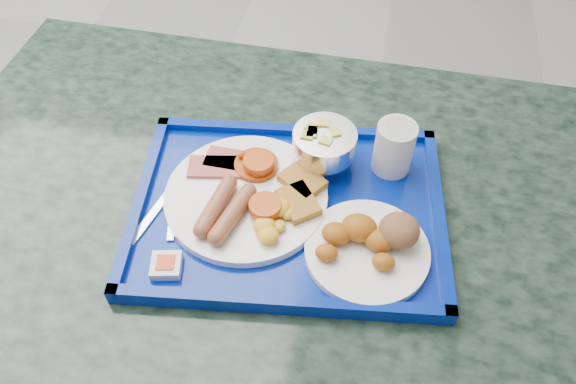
# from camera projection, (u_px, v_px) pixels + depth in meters

# --- Properties ---
(floor) EXTENTS (6.00, 6.00, 0.00)m
(floor) POSITION_uv_depth(u_px,v_px,m) (18.00, 129.00, 2.14)
(floor) COLOR gray
(floor) RESTS_ON ground
(table) EXTENTS (1.25, 0.84, 0.77)m
(table) POSITION_uv_depth(u_px,v_px,m) (271.00, 264.00, 1.09)
(table) COLOR gray
(table) RESTS_ON floor
(tray) EXTENTS (0.54, 0.42, 0.03)m
(tray) POSITION_uv_depth(u_px,v_px,m) (288.00, 210.00, 0.91)
(tray) COLOR #031D8C
(tray) RESTS_ON table
(main_plate) EXTENTS (0.26, 0.26, 0.04)m
(main_plate) POSITION_uv_depth(u_px,v_px,m) (250.00, 196.00, 0.90)
(main_plate) COLOR white
(main_plate) RESTS_ON tray
(bread_plate) EXTENTS (0.19, 0.19, 0.06)m
(bread_plate) POSITION_uv_depth(u_px,v_px,m) (371.00, 243.00, 0.84)
(bread_plate) COLOR white
(bread_plate) RESTS_ON tray
(fruit_bowl) EXTENTS (0.11, 0.11, 0.07)m
(fruit_bowl) POSITION_uv_depth(u_px,v_px,m) (324.00, 144.00, 0.93)
(fruit_bowl) COLOR silver
(fruit_bowl) RESTS_ON tray
(juice_cup) EXTENTS (0.07, 0.07, 0.09)m
(juice_cup) POSITION_uv_depth(u_px,v_px,m) (394.00, 146.00, 0.92)
(juice_cup) COLOR silver
(juice_cup) RESTS_ON tray
(spoon) EXTENTS (0.06, 0.18, 0.01)m
(spoon) POSITION_uv_depth(u_px,v_px,m) (194.00, 179.00, 0.94)
(spoon) COLOR silver
(spoon) RESTS_ON tray
(knife) EXTENTS (0.05, 0.18, 0.00)m
(knife) POSITION_uv_depth(u_px,v_px,m) (162.00, 202.00, 0.91)
(knife) COLOR silver
(knife) RESTS_ON tray
(jam_packet) EXTENTS (0.05, 0.05, 0.02)m
(jam_packet) POSITION_uv_depth(u_px,v_px,m) (166.00, 265.00, 0.82)
(jam_packet) COLOR white
(jam_packet) RESTS_ON tray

